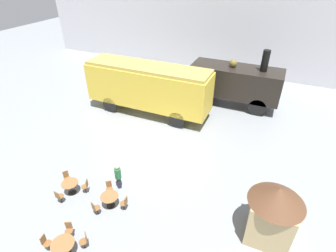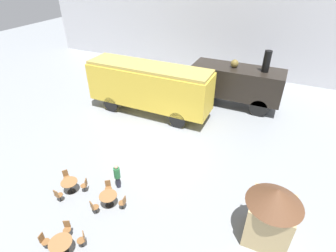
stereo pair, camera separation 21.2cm
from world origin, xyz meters
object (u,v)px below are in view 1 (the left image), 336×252
at_px(steam_locomotive, 235,81).
at_px(cafe_table_near, 110,198).
at_px(cafe_table_mid, 63,246).
at_px(visitor_person, 118,176).
at_px(passenger_coach_vintage, 148,85).
at_px(cafe_table_far, 70,185).
at_px(ticket_kiosk, 273,211).
at_px(cafe_chair_0, 125,203).

relative_size(steam_locomotive, cafe_table_near, 8.13).
bearing_deg(cafe_table_mid, visitor_person, 90.25).
bearing_deg(cafe_table_near, steam_locomotive, 76.60).
bearing_deg(cafe_table_mid, passenger_coach_vintage, 100.91).
xyz_separation_m(cafe_table_far, visitor_person, (2.12, 1.39, 0.26)).
bearing_deg(cafe_table_far, visitor_person, 33.19).
bearing_deg(ticket_kiosk, cafe_chair_0, -168.39).
xyz_separation_m(cafe_table_near, cafe_chair_0, (0.82, 0.09, -0.05)).
bearing_deg(cafe_table_mid, cafe_table_near, 84.61).
bearing_deg(steam_locomotive, cafe_table_far, -112.37).
bearing_deg(visitor_person, steam_locomotive, 73.99).
bearing_deg(cafe_table_mid, ticket_kiosk, 29.76).
xyz_separation_m(cafe_chair_0, ticket_kiosk, (6.64, 1.36, 1.16)).
xyz_separation_m(passenger_coach_vintage, cafe_table_near, (2.67, -9.44, -1.83)).
height_order(steam_locomotive, passenger_coach_vintage, steam_locomotive).
bearing_deg(steam_locomotive, cafe_chair_0, -100.20).
height_order(steam_locomotive, cafe_table_near, steam_locomotive).
relative_size(cafe_table_near, cafe_chair_0, 1.04).
bearing_deg(cafe_table_far, cafe_chair_0, 3.48).
bearing_deg(steam_locomotive, passenger_coach_vintage, -144.24).
height_order(cafe_table_far, cafe_chair_0, cafe_chair_0).
bearing_deg(cafe_chair_0, passenger_coach_vintage, -76.05).
bearing_deg(cafe_table_near, cafe_chair_0, 6.52).
bearing_deg(cafe_table_near, visitor_person, 103.06).
height_order(passenger_coach_vintage, cafe_table_near, passenger_coach_vintage).
relative_size(passenger_coach_vintage, cafe_chair_0, 11.28).
bearing_deg(cafe_table_near, ticket_kiosk, 11.06).
bearing_deg(ticket_kiosk, cafe_table_mid, -150.24).
xyz_separation_m(passenger_coach_vintage, cafe_chair_0, (3.49, -9.34, -1.88)).
relative_size(passenger_coach_vintage, cafe_table_near, 10.90).
relative_size(cafe_table_far, cafe_chair_0, 1.00).
bearing_deg(cafe_table_near, cafe_table_mid, -95.39).
distance_m(steam_locomotive, cafe_table_near, 14.18).
xyz_separation_m(steam_locomotive, cafe_table_far, (-5.69, -13.82, -1.52)).
bearing_deg(cafe_table_mid, cafe_chair_0, 70.27).
relative_size(cafe_table_far, ticket_kiosk, 0.29).
distance_m(cafe_table_mid, cafe_table_far, 3.57).
height_order(passenger_coach_vintage, cafe_table_far, passenger_coach_vintage).
distance_m(steam_locomotive, cafe_table_far, 15.02).
bearing_deg(ticket_kiosk, cafe_table_far, -171.02).
relative_size(cafe_table_mid, ticket_kiosk, 0.33).
relative_size(cafe_chair_0, visitor_person, 0.56).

